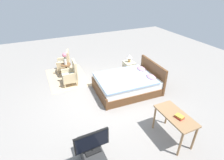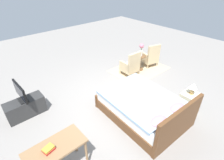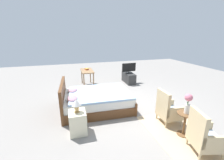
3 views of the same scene
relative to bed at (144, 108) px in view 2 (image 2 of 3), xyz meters
The scene contains 13 objects.
ground_plane 1.03m from the bed, 79.28° to the right, with size 16.00×16.00×0.00m, color gray.
floor_rug 2.63m from the bed, 136.74° to the right, with size 2.10×1.50×0.01m.
bed is the anchor object (origin of this frame).
armchair_by_window_left 3.01m from the bed, 144.88° to the right, with size 0.66×0.66×0.92m.
armchair_by_window_right 2.18m from the bed, 127.39° to the right, with size 0.57×0.57×0.92m.
side_table 2.61m from the bed, 136.93° to the right, with size 0.40×0.40×0.58m.
flower_vase 2.67m from the bed, 136.93° to the right, with size 0.17×0.17×0.48m.
nightstand 1.28m from the bed, 149.66° to the left, with size 0.44×0.41×0.57m.
table_lamp 1.36m from the bed, 149.64° to the left, with size 0.22×0.22×0.33m.
tv_stand 3.11m from the bed, 42.49° to the right, with size 0.96×0.40×0.49m.
tv_flatscreen 3.14m from the bed, 42.46° to the right, with size 0.21×0.71×0.49m.
vanity_desk 2.39m from the bed, ahead, with size 1.04×0.52×0.75m.
book_stack 2.52m from the bed, ahead, with size 0.21×0.18×0.07m.
Camera 2 is at (2.71, 3.00, 3.32)m, focal length 28.00 mm.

